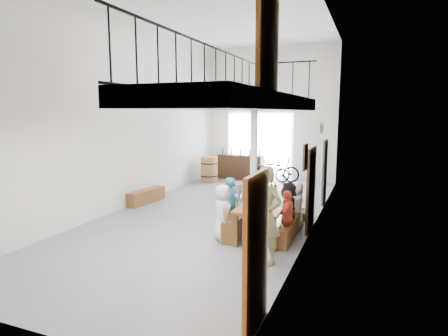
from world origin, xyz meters
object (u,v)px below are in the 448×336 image
at_px(side_bench, 146,196).
at_px(oak_barrel, 209,169).
at_px(bench_inner, 238,221).
at_px(tasting_table, 266,205).
at_px(serving_counter, 241,167).
at_px(bicycle_near, 276,169).
at_px(host_standing, 265,216).

relative_size(side_bench, oak_barrel, 1.48).
relative_size(bench_inner, side_bench, 1.37).
bearing_deg(tasting_table, serving_counter, 111.24).
bearing_deg(side_bench, bicycle_near, 60.31).
distance_m(host_standing, bicycle_near, 8.53).
xyz_separation_m(tasting_table, bench_inner, (-0.68, 0.01, -0.47)).
xyz_separation_m(bench_inner, serving_counter, (-2.25, 6.72, 0.27)).
height_order(bench_inner, oak_barrel, oak_barrel).
xyz_separation_m(oak_barrel, bicycle_near, (2.51, 1.06, -0.01)).
bearing_deg(bicycle_near, bench_inner, -177.19).
relative_size(tasting_table, bench_inner, 1.16).
bearing_deg(oak_barrel, tasting_table, -55.15).
bearing_deg(host_standing, tasting_table, 118.61).
bearing_deg(bicycle_near, serving_counter, 84.86).
xyz_separation_m(tasting_table, host_standing, (0.43, -1.65, 0.22)).
bearing_deg(tasting_table, side_bench, 157.45).
distance_m(bench_inner, oak_barrel, 6.47).
bearing_deg(bench_inner, oak_barrel, 111.96).
relative_size(oak_barrel, bicycle_near, 0.53).
bearing_deg(serving_counter, side_bench, -103.60).
bearing_deg(tasting_table, oak_barrel, 122.55).
bearing_deg(bench_inner, serving_counter, 100.54).
xyz_separation_m(tasting_table, serving_counter, (-2.93, 6.72, -0.19)).
xyz_separation_m(oak_barrel, serving_counter, (0.98, 1.11, -0.00)).
xyz_separation_m(tasting_table, side_bench, (-4.30, 1.58, -0.49)).
distance_m(oak_barrel, bicycle_near, 2.73).
xyz_separation_m(bench_inner, oak_barrel, (-3.22, 5.60, 0.28)).
xyz_separation_m(side_bench, oak_barrel, (0.39, 4.02, 0.30)).
relative_size(side_bench, host_standing, 0.82).
distance_m(tasting_table, side_bench, 4.60).
bearing_deg(bicycle_near, host_standing, -170.91).
height_order(tasting_table, serving_counter, serving_counter).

